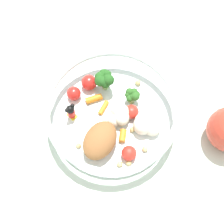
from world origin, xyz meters
name	(u,v)px	position (x,y,z in m)	size (l,w,h in m)	color
ground_plane	(116,121)	(0.00, 0.00, 0.00)	(2.40, 2.40, 0.00)	silver
food_container	(113,114)	(0.00, -0.01, 0.03)	(0.24, 0.24, 0.06)	white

